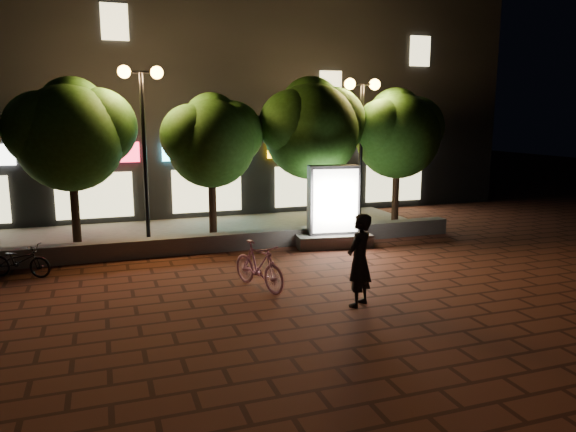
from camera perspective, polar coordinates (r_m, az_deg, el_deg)
name	(u,v)px	position (r m, az deg, el deg)	size (l,w,h in m)	color
ground	(240,294)	(11.94, -5.12, -8.28)	(80.00, 80.00, 0.00)	#4E2418
retaining_wall	(206,243)	(15.64, -8.72, -2.88)	(16.00, 0.45, 0.50)	slate
sidewalk	(192,233)	(18.09, -10.16, -1.78)	(16.00, 5.00, 0.08)	slate
building_block	(163,89)	(24.15, -13.09, 12.99)	(28.00, 8.12, 11.30)	black
tree_left	(72,131)	(16.47, -22.00, 8.38)	(3.60, 3.00, 4.89)	black
tree_mid	(212,137)	(16.78, -8.07, 8.28)	(3.24, 2.70, 4.50)	black
tree_right	(312,125)	(17.71, 2.60, 9.61)	(3.72, 3.10, 5.07)	black
tree_far_right	(398,130)	(19.13, 11.63, 8.89)	(3.48, 2.90, 4.76)	black
street_lamp_left	(142,110)	(16.23, -15.20, 10.82)	(1.26, 0.36, 5.18)	black
street_lamp_right	(362,115)	(18.14, 7.83, 10.59)	(1.26, 0.36, 4.98)	black
ad_kiosk	(333,214)	(16.12, 4.79, 0.25)	(2.38, 1.42, 2.43)	slate
scooter_pink	(259,266)	(12.14, -3.13, -5.29)	(0.51, 1.79, 1.08)	#D78DC0
rider	(359,260)	(11.04, 7.59, -4.68)	(0.70, 0.46, 1.93)	black
scooter_parked	(20,261)	(14.54, -26.61, -4.27)	(0.55, 1.57, 0.82)	black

